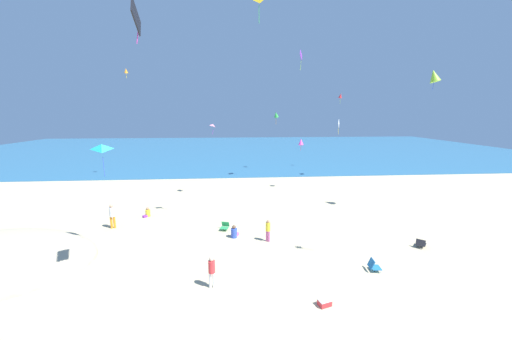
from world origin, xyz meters
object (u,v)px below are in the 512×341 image
Objects in this scene: kite_lime at (434,76)px; person_1 at (268,229)px; beach_chair_far_left at (225,226)px; kite_purple at (301,55)px; person_5 at (212,270)px; kite_magenta at (301,142)px; kite_orange at (126,71)px; person_0 at (234,233)px; kite_teal at (102,147)px; kite_red at (340,96)px; cooler_box at (325,302)px; kite_black at (136,17)px; kite_white at (339,124)px; person_3 at (147,213)px; beach_chair_far_right at (421,243)px; kite_green at (276,115)px; beach_chair_near_camera at (373,265)px; person_4 at (112,215)px; kite_pink at (213,125)px.

person_1 is at bearing -163.88° from kite_lime.
kite_purple is (7.99, 13.22, 13.66)m from beach_chair_far_left.
kite_magenta reaches higher than person_5.
kite_orange is at bearing 75.05° from person_1.
person_0 is 9.16m from kite_teal.
kite_red is at bearing 89.26° from kite_lime.
cooler_box is at bearing -57.53° from kite_orange.
kite_white is (15.61, 23.34, -4.29)m from kite_black.
person_3 is 11.24m from person_5.
beach_chair_far_right is 21.95m from kite_purple.
kite_white is at bearing 97.07° from kite_lime.
kite_magenta is at bearing 16.13° from person_1.
person_1 is at bearing 122.11° from beach_chair_far_right.
kite_green reaches higher than kite_white.
kite_purple is (7.34, 14.49, 13.60)m from person_0.
person_3 is at bearing -100.34° from beach_chair_far_left.
kite_lime is at bearing -90.74° from kite_red.
beach_chair_far_left is 0.42× the size of kite_white.
beach_chair_near_camera is 22.51m from kite_white.
kite_lime reaches higher than kite_green.
kite_lime reaches higher than person_5.
beach_chair_far_right is at bearing -70.04° from person_5.
kite_orange is at bearing 176.71° from kite_white.
person_3 is at bearing 35.99° from person_5.
beach_chair_near_camera reaches higher than beach_chair_far_right.
person_5 is at bearing -152.00° from kite_lime.
kite_teal is at bearing 127.51° from kite_black.
kite_magenta is at bearing -98.29° from kite_purple.
kite_magenta is at bearing 61.65° from kite_black.
person_3 is at bearing 111.35° from beach_chair_far_right.
cooler_box is 0.35× the size of kite_white.
kite_magenta is 0.61× the size of kite_purple.
person_0 is at bearing 117.95° from cooler_box.
beach_chair_far_right is 0.58× the size of kite_black.
kite_red is at bearing -9.96° from person_0.
person_3 is 0.52× the size of kite_red.
kite_lime is (3.18, 5.04, 10.19)m from beach_chair_far_right.
person_3 is at bearing -148.08° from kite_white.
kite_white is 0.98× the size of kite_teal.
person_4 is at bearing 142.95° from cooler_box.
kite_black is at bearing -107.15° from kite_green.
person_4 is 1.71× the size of kite_pink.
kite_red is (14.50, 21.47, 9.87)m from person_0.
kite_green is at bearing 12.12° from kite_orange.
kite_teal is at bearing -135.78° from kite_white.
person_3 is 23.34m from kite_lime.
kite_green reaches higher than beach_chair_near_camera.
kite_purple is (0.32, 19.06, 13.62)m from beach_chair_near_camera.
kite_magenta is 7.71m from kite_white.
kite_magenta is (15.28, 9.22, 4.00)m from person_4.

